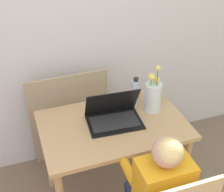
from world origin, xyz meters
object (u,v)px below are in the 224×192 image
laptop (113,114)px  water_bottle (135,93)px  flower_vase (153,95)px  person_seated (157,188)px

laptop → water_bottle: size_ratio=1.65×
laptop → water_bottle: laptop is taller
flower_vase → person_seated: bearing=-112.2°
person_seated → water_bottle: 0.70m
flower_vase → water_bottle: flower_vase is taller
flower_vase → water_bottle: (-0.09, 0.08, -0.01)m
water_bottle → flower_vase: bearing=-42.0°
flower_vase → water_bottle: 0.13m
person_seated → flower_vase: size_ratio=2.93×
person_seated → water_bottle: person_seated is taller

